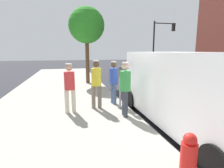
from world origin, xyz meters
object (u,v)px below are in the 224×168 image
at_px(pedestrian_in_yellow, 96,81).
at_px(fire_hydrant, 188,161).
at_px(traffic_light_corner, 161,38).
at_px(pedestrian_in_blue, 114,80).
at_px(street_tree, 87,26).
at_px(parked_van, 189,88).
at_px(parking_meter_near, 120,80).
at_px(pedestrian_in_red, 70,85).
at_px(pedestrian_in_green, 125,86).

distance_m(pedestrian_in_yellow, fire_hydrant, 4.20).
bearing_deg(traffic_light_corner, pedestrian_in_blue, 53.64).
distance_m(pedestrian_in_blue, pedestrian_in_yellow, 0.85).
bearing_deg(street_tree, parked_van, 105.58).
height_order(parked_van, street_tree, street_tree).
distance_m(parking_meter_near, traffic_light_corner, 14.00).
bearing_deg(traffic_light_corner, parking_meter_near, 55.46).
relative_size(pedestrian_in_red, fire_hydrant, 1.90).
distance_m(pedestrian_in_green, parked_van, 1.84).
distance_m(pedestrian_in_yellow, pedestrian_in_red, 0.96).
relative_size(pedestrian_in_green, traffic_light_corner, 0.33).
bearing_deg(parked_van, pedestrian_in_blue, -56.26).
relative_size(traffic_light_corner, fire_hydrant, 6.05).
bearing_deg(fire_hydrant, parked_van, -126.65).
relative_size(pedestrian_in_blue, parked_van, 0.32).
bearing_deg(parking_meter_near, fire_hydrant, 88.52).
distance_m(pedestrian_in_red, street_tree, 6.27).
bearing_deg(street_tree, fire_hydrant, 92.59).
relative_size(pedestrian_in_green, street_tree, 0.36).
distance_m(parking_meter_near, pedestrian_in_red, 1.74).
distance_m(pedestrian_in_blue, traffic_light_corner, 13.55).
distance_m(traffic_light_corner, street_tree, 10.19).
xyz_separation_m(traffic_light_corner, street_tree, (8.35, 5.84, 0.20)).
height_order(parking_meter_near, fire_hydrant, parking_meter_near).
height_order(pedestrian_in_blue, pedestrian_in_yellow, pedestrian_in_yellow).
distance_m(parking_meter_near, pedestrian_in_green, 0.78).
xyz_separation_m(pedestrian_in_green, fire_hydrant, (0.03, 3.10, -0.56)).
bearing_deg(pedestrian_in_blue, traffic_light_corner, -126.36).
height_order(parking_meter_near, street_tree, street_tree).
relative_size(parking_meter_near, pedestrian_in_blue, 0.92).
distance_m(pedestrian_in_green, street_tree, 6.84).
distance_m(street_tree, fire_hydrant, 9.93).
xyz_separation_m(parking_meter_near, pedestrian_in_green, (0.07, 0.78, -0.06)).
relative_size(parking_meter_near, pedestrian_in_yellow, 0.89).
distance_m(parking_meter_near, parked_van, 2.29).
bearing_deg(pedestrian_in_red, parking_meter_near, -179.18).
xyz_separation_m(parked_van, street_tree, (2.03, -7.26, 2.56)).
distance_m(pedestrian_in_red, traffic_light_corner, 15.08).
bearing_deg(pedestrian_in_green, parked_van, 148.94).
distance_m(pedestrian_in_red, fire_hydrant, 4.22).
xyz_separation_m(pedestrian_in_green, parked_van, (-1.57, 0.95, 0.03)).
bearing_deg(street_tree, pedestrian_in_blue, 95.22).
bearing_deg(parking_meter_near, parked_van, 131.00).
bearing_deg(street_tree, pedestrian_in_red, 77.69).
bearing_deg(pedestrian_in_green, parking_meter_near, -95.48).
bearing_deg(parked_van, pedestrian_in_yellow, -40.01).
bearing_deg(pedestrian_in_yellow, pedestrian_in_blue, -150.51).
bearing_deg(pedestrian_in_red, parked_van, 152.30).
bearing_deg(parked_van, parking_meter_near, -49.00).
xyz_separation_m(pedestrian_in_yellow, fire_hydrant, (-0.72, 4.10, -0.57)).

